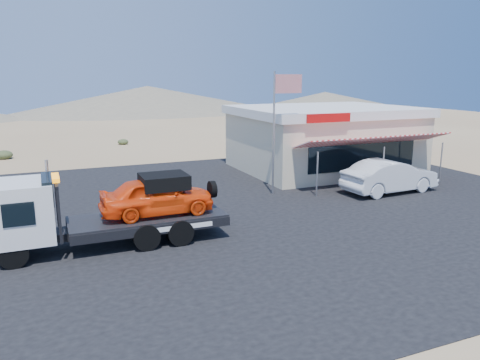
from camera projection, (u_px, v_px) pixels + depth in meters
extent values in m
plane|color=#967755|center=(216.00, 234.00, 17.60)|extent=(120.00, 120.00, 0.00)
cube|color=black|center=(234.00, 207.00, 21.05)|extent=(32.00, 24.00, 0.02)
cylinder|color=black|center=(13.00, 254.00, 14.32)|extent=(0.91, 0.27, 0.91)
cylinder|color=black|center=(16.00, 236.00, 15.96)|extent=(0.91, 0.27, 0.91)
cylinder|color=black|center=(146.00, 236.00, 15.88)|extent=(0.91, 0.50, 0.91)
cylinder|color=black|center=(136.00, 221.00, 17.52)|extent=(0.91, 0.50, 0.91)
cylinder|color=black|center=(180.00, 232.00, 16.34)|extent=(0.91, 0.50, 0.91)
cylinder|color=black|center=(167.00, 218.00, 17.97)|extent=(0.91, 0.50, 0.91)
cube|color=black|center=(120.00, 227.00, 16.39)|extent=(7.46, 0.91, 0.27)
cube|color=white|center=(20.00, 211.00, 15.00)|extent=(2.00, 2.14, 1.91)
cube|color=black|center=(47.00, 189.00, 15.19)|extent=(0.32, 1.82, 0.82)
cube|color=black|center=(58.00, 209.00, 15.45)|extent=(0.09, 2.00, 1.82)
cube|color=orange|center=(55.00, 178.00, 15.22)|extent=(0.23, 1.09, 0.14)
cube|color=black|center=(148.00, 217.00, 16.72)|extent=(5.46, 2.09, 0.14)
imported|color=#FF420B|center=(157.00, 196.00, 16.69)|extent=(4.00, 1.61, 1.36)
cube|color=black|center=(164.00, 181.00, 16.68)|extent=(1.64, 1.36, 0.50)
imported|color=silver|center=(390.00, 176.00, 23.56)|extent=(5.13, 2.03, 1.66)
cube|color=beige|center=(323.00, 142.00, 29.31)|extent=(10.00, 8.00, 3.40)
cube|color=white|center=(324.00, 111.00, 28.88)|extent=(10.40, 8.40, 0.50)
cube|color=red|center=(329.00, 118.00, 24.10)|extent=(2.60, 0.12, 0.45)
cube|color=black|center=(363.00, 155.00, 25.74)|extent=(7.00, 0.06, 1.60)
cube|color=red|center=(375.00, 140.00, 24.74)|extent=(9.00, 1.73, 0.61)
cylinder|color=#99999E|center=(317.00, 174.00, 22.79)|extent=(0.08, 0.08, 2.20)
cylinder|color=#99999E|center=(383.00, 168.00, 24.32)|extent=(0.08, 0.08, 2.20)
cylinder|color=#99999E|center=(441.00, 162.00, 25.85)|extent=(0.08, 0.08, 2.20)
cylinder|color=#99999E|center=(274.00, 134.00, 22.77)|extent=(0.10, 0.10, 6.00)
cube|color=#B20C14|center=(288.00, 84.00, 22.53)|extent=(1.50, 0.02, 0.90)
ellipsoid|color=#334223|center=(4.00, 154.00, 33.24)|extent=(1.21, 1.21, 0.65)
ellipsoid|color=#334223|center=(123.00, 142.00, 40.20)|extent=(0.91, 0.91, 0.49)
cone|color=#726B59|center=(148.00, 100.00, 73.03)|extent=(44.00, 44.00, 4.20)
cone|color=#726B59|center=(325.00, 101.00, 81.02)|extent=(32.00, 32.00, 3.00)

